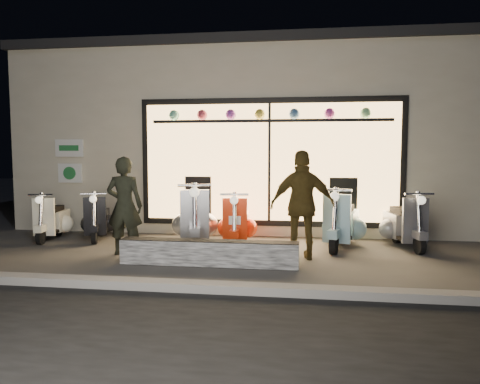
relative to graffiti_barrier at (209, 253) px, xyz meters
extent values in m
plane|color=#383533|center=(-0.07, 0.65, -0.20)|extent=(40.00, 40.00, 0.00)
cube|color=slate|center=(-0.07, -1.35, -0.14)|extent=(40.00, 0.25, 0.12)
cube|color=beige|center=(-0.07, 5.65, 1.80)|extent=(10.00, 6.00, 4.00)
cube|color=black|center=(-0.07, 5.65, 3.90)|extent=(10.20, 6.20, 0.20)
cube|color=black|center=(0.73, 2.63, 1.35)|extent=(5.45, 0.06, 2.65)
cube|color=#FFBF6B|center=(0.73, 2.59, 1.35)|extent=(5.20, 0.04, 2.40)
cube|color=black|center=(0.73, 2.55, 2.20)|extent=(4.90, 0.06, 0.06)
cube|color=white|center=(-3.67, 2.61, 1.65)|extent=(0.65, 0.04, 0.38)
cube|color=white|center=(-3.67, 2.61, 1.10)|extent=(0.55, 0.04, 0.42)
cube|color=black|center=(0.00, 0.00, 0.00)|extent=(2.80, 0.28, 0.40)
cylinder|color=black|center=(-0.43, 0.85, -0.01)|extent=(0.20, 0.40, 0.38)
cylinder|color=black|center=(-0.70, 1.95, -0.01)|extent=(0.22, 0.40, 0.38)
cube|color=#A3A4A8|center=(-0.49, 1.08, 0.43)|extent=(0.52, 0.20, 0.93)
cube|color=#A3A4A8|center=(-0.67, 1.84, 0.23)|extent=(0.65, 0.88, 0.52)
cube|color=black|center=(-0.64, 1.73, 0.55)|extent=(0.46, 0.69, 0.14)
sphere|color=#FFF2CC|center=(-0.43, 0.84, 0.87)|extent=(0.20, 0.20, 0.17)
cylinder|color=black|center=(0.24, 1.01, -0.03)|extent=(0.13, 0.34, 0.33)
cylinder|color=black|center=(0.16, 1.98, -0.03)|extent=(0.14, 0.34, 0.33)
cube|color=red|center=(0.22, 1.22, 0.35)|extent=(0.45, 0.11, 0.80)
cube|color=red|center=(0.17, 1.89, 0.17)|extent=(0.47, 0.71, 0.45)
cube|color=black|center=(0.17, 1.79, 0.44)|extent=(0.32, 0.57, 0.12)
sphere|color=#FFF2CC|center=(0.24, 1.00, 0.72)|extent=(0.16, 0.16, 0.15)
cylinder|color=black|center=(-2.53, 1.33, -0.04)|extent=(0.19, 0.33, 0.31)
cylinder|color=black|center=(-2.83, 2.20, -0.04)|extent=(0.21, 0.33, 0.31)
cube|color=black|center=(-2.59, 1.51, 0.32)|extent=(0.42, 0.20, 0.75)
cube|color=black|center=(-2.80, 2.11, 0.15)|extent=(0.57, 0.73, 0.42)
cube|color=black|center=(-2.77, 2.03, 0.41)|extent=(0.41, 0.57, 0.11)
sphere|color=#FFF2CC|center=(-2.53, 1.32, 0.67)|extent=(0.18, 0.18, 0.14)
cylinder|color=black|center=(-3.53, 1.15, -0.05)|extent=(0.14, 0.32, 0.31)
cylinder|color=black|center=(-3.68, 2.04, -0.05)|extent=(0.16, 0.32, 0.31)
cube|color=#FBF2CD|center=(-3.56, 1.34, 0.31)|extent=(0.42, 0.13, 0.74)
cube|color=#FBF2CD|center=(-3.66, 1.95, 0.14)|extent=(0.48, 0.69, 0.42)
cube|color=black|center=(-3.65, 1.86, 0.40)|extent=(0.33, 0.54, 0.11)
sphere|color=#FFF2CC|center=(-3.53, 1.14, 0.66)|extent=(0.16, 0.16, 0.14)
cylinder|color=black|center=(1.98, 1.08, -0.02)|extent=(0.19, 0.38, 0.36)
cylinder|color=black|center=(2.25, 2.10, -0.02)|extent=(0.21, 0.38, 0.36)
cube|color=#86B2BE|center=(2.03, 1.29, 0.39)|extent=(0.49, 0.20, 0.87)
cube|color=#86B2BE|center=(2.22, 2.00, 0.20)|extent=(0.62, 0.83, 0.49)
cube|color=black|center=(2.19, 1.90, 0.50)|extent=(0.44, 0.65, 0.13)
sphere|color=#FFF2CC|center=(1.97, 1.07, 0.81)|extent=(0.19, 0.19, 0.16)
cylinder|color=black|center=(3.45, 1.30, -0.03)|extent=(0.16, 0.35, 0.34)
cylinder|color=black|center=(3.26, 2.27, -0.03)|extent=(0.18, 0.36, 0.34)
cube|color=slate|center=(3.41, 1.50, 0.36)|extent=(0.46, 0.16, 0.82)
cube|color=slate|center=(3.27, 2.17, 0.18)|extent=(0.55, 0.76, 0.46)
cube|color=black|center=(3.29, 2.08, 0.46)|extent=(0.38, 0.60, 0.12)
sphere|color=#FFF2CC|center=(3.45, 1.29, 0.75)|extent=(0.18, 0.18, 0.15)
imported|color=black|center=(-1.59, 0.55, 0.65)|extent=(0.64, 0.44, 1.70)
imported|color=brown|center=(1.44, 0.65, 0.70)|extent=(1.10, 0.57, 1.80)
camera|label=1|loc=(1.51, -7.04, 1.59)|focal=35.00mm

